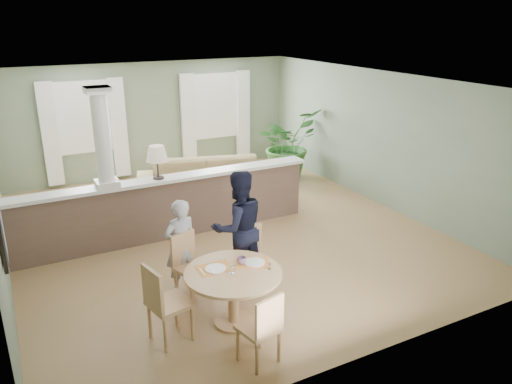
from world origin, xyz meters
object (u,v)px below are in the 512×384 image
man_person (239,227)px  chair_side (163,301)px  child_person (181,246)px  chair_far_man (246,253)px  sofa (208,182)px  chair_far_boy (189,263)px  dining_table (233,282)px  chair_near (263,326)px  houseplant (287,144)px

man_person → chair_side: bearing=33.2°
child_person → chair_far_man: bearing=149.8°
sofa → chair_far_boy: size_ratio=3.15×
dining_table → man_person: bearing=60.9°
chair_far_man → chair_near: size_ratio=1.04×
chair_side → man_person: (1.43, 0.93, 0.29)m
houseplant → chair_near: (-3.78, -5.79, -0.33)m
houseplant → man_person: man_person is taller
chair_far_man → chair_near: bearing=-76.1°
houseplant → chair_side: houseplant is taller
dining_table → chair_near: (-0.06, -0.88, -0.09)m
chair_far_man → chair_side: chair_side is taller
houseplant → chair_near: size_ratio=1.84×
chair_far_man → man_person: man_person is taller
dining_table → sofa: bearing=71.7°
dining_table → chair_far_man: (0.57, 0.77, -0.07)m
chair_far_man → child_person: child_person is taller
houseplant → chair_far_man: size_ratio=1.76×
chair_near → man_person: man_person is taller
dining_table → chair_far_man: size_ratio=1.30×
chair_near → sofa: bearing=-119.1°
chair_far_boy → chair_far_man: bearing=-27.0°
chair_far_man → chair_near: 1.76m
man_person → chair_near: bearing=72.1°
sofa → houseplant: 2.43m
houseplant → chair_side: size_ratio=1.63×
chair_near → chair_side: 1.23m
dining_table → child_person: child_person is taller
chair_side → dining_table: bearing=-104.2°
houseplant → chair_near: houseplant is taller
houseplant → man_person: (-3.18, -3.95, 0.02)m
chair_near → child_person: size_ratio=0.66×
dining_table → man_person: (0.54, 0.96, 0.26)m
sofa → dining_table: (-1.41, -4.26, 0.16)m
houseplant → chair_far_man: bearing=-127.2°
chair_far_boy → houseplant: bearing=26.2°
child_person → chair_far_boy: bearing=90.7°
sofa → man_person: 3.44m
chair_far_boy → sofa: bearing=44.5°
sofa → chair_side: bearing=-102.6°
chair_far_boy → child_person: child_person is taller
sofa → child_person: 3.61m
dining_table → houseplant: bearing=52.9°
houseplant → dining_table: bearing=-127.1°
sofa → dining_table: size_ratio=2.39×
sofa → houseplant: bearing=31.8°
chair_near → child_person: 1.99m
sofa → child_person: bearing=-102.4°
sofa → dining_table: 4.49m
dining_table → chair_far_boy: bearing=106.6°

